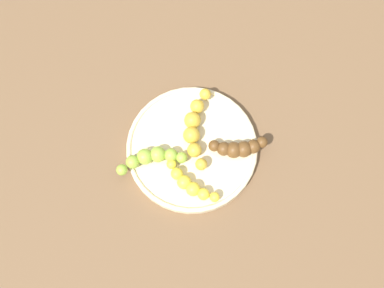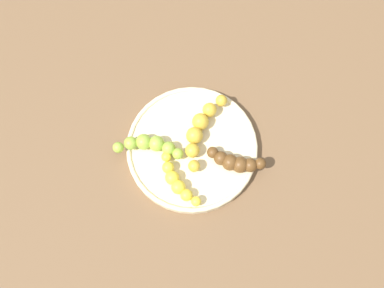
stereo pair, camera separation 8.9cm
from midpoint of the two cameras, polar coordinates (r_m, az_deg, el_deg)
ground_plane at (r=0.92m, az=-2.72°, el=-1.15°), size 2.40×2.40×0.00m
fruit_bowl at (r=0.91m, az=-2.75°, el=-0.93°), size 0.27×0.27×0.02m
banana_spotted at (r=0.90m, az=-2.38°, el=1.68°), size 0.11×0.15×0.03m
banana_green at (r=0.89m, az=-8.03°, el=-2.23°), size 0.11×0.11×0.03m
banana_yellow at (r=0.87m, az=-3.18°, el=-5.63°), size 0.13×0.04×0.03m
banana_overripe at (r=0.89m, az=3.22°, el=-0.96°), size 0.10×0.09×0.03m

